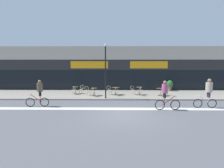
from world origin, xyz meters
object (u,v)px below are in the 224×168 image
at_px(cafe_chair_1_near, 93,91).
at_px(cafe_chair_2_near, 116,91).
at_px(planter_pot, 170,85).
at_px(cyclist_0, 166,94).
at_px(bistro_table_3, 139,89).
at_px(cyclist_2, 39,92).
at_px(cafe_chair_3_near, 140,91).
at_px(cyclist_1, 208,91).
at_px(cafe_chair_2_side, 110,90).
at_px(cafe_chair_3_side, 133,90).
at_px(bistro_table_4, 160,90).
at_px(bistro_table_1, 94,90).
at_px(cafe_chair_0_near, 74,90).
at_px(lamp_post, 106,67).
at_px(cafe_chair_4_near, 162,91).
at_px(bistro_table_0, 75,89).
at_px(cafe_chair_0_side, 81,89).
at_px(bistro_table_2, 116,89).
at_px(cafe_chair_1_side, 88,90).
at_px(cafe_chair_4_side, 167,90).

bearing_deg(cafe_chair_1_near, cafe_chair_2_near, -72.24).
height_order(planter_pot, cyclist_0, cyclist_0).
bearing_deg(bistro_table_3, cyclist_2, -150.88).
height_order(cafe_chair_3_near, planter_pot, planter_pot).
bearing_deg(cafe_chair_1_near, cyclist_1, -106.16).
xyz_separation_m(cafe_chair_2_side, cyclist_1, (7.34, -4.77, 0.65)).
bearing_deg(cafe_chair_2_side, cafe_chair_3_side, 5.25).
height_order(cafe_chair_2_near, cyclist_1, cyclist_1).
bearing_deg(bistro_table_4, cyclist_2, -158.16).
distance_m(bistro_table_1, cafe_chair_0_near, 2.11).
distance_m(planter_pot, lamp_post, 8.79).
distance_m(cafe_chair_3_near, cyclist_1, 6.08).
distance_m(cafe_chair_3_near, planter_pot, 5.11).
bearing_deg(cafe_chair_2_side, cafe_chair_4_near, -7.78).
relative_size(bistro_table_3, cyclist_1, 0.36).
bearing_deg(cafe_chair_3_near, bistro_table_1, 88.56).
bearing_deg(bistro_table_0, cafe_chair_3_side, -5.09).
bearing_deg(cafe_chair_0_side, cyclist_0, 131.98).
height_order(bistro_table_2, bistro_table_3, bistro_table_3).
height_order(cafe_chair_0_near, lamp_post, lamp_post).
xyz_separation_m(bistro_table_1, cafe_chair_1_side, (-0.63, -0.01, -0.01)).
relative_size(bistro_table_4, cafe_chair_3_near, 0.88).
distance_m(bistro_table_1, lamp_post, 2.97).
bearing_deg(cyclist_2, cafe_chair_4_near, -165.65).
height_order(cafe_chair_3_near, cyclist_2, cyclist_2).
bearing_deg(bistro_table_1, cafe_chair_0_near, 169.32).
distance_m(cafe_chair_0_near, cafe_chair_4_near, 8.68).
bearing_deg(cafe_chair_0_near, bistro_table_3, -94.08).
bearing_deg(cafe_chair_3_near, cafe_chair_4_near, -102.76).
bearing_deg(bistro_table_3, bistro_table_0, 175.37).
distance_m(cafe_chair_4_side, lamp_post, 6.54).
xyz_separation_m(bistro_table_4, cafe_chair_1_side, (-7.17, -0.02, -0.01)).
relative_size(cafe_chair_0_side, cafe_chair_3_near, 1.00).
xyz_separation_m(bistro_table_4, cyclist_0, (-0.93, -4.92, 0.51)).
bearing_deg(cafe_chair_2_near, cafe_chair_4_side, -86.25).
distance_m(cafe_chair_2_near, cafe_chair_3_side, 1.87).
bearing_deg(cyclist_2, bistro_table_3, -155.28).
bearing_deg(cyclist_0, cyclist_2, 171.35).
height_order(lamp_post, cyclist_2, lamp_post).
distance_m(bistro_table_2, cafe_chair_3_near, 2.44).
xyz_separation_m(bistro_table_1, cyclist_1, (8.87, -4.34, 0.64)).
distance_m(planter_pot, cyclist_0, 8.53).
height_order(cafe_chair_3_side, lamp_post, lamp_post).
relative_size(cafe_chair_3_side, cyclist_1, 0.42).
bearing_deg(cafe_chair_1_side, cyclist_1, -30.47).
distance_m(cafe_chair_3_side, cafe_chair_4_near, 2.87).
distance_m(bistro_table_0, planter_pot, 10.73).
distance_m(cafe_chair_4_side, cyclist_2, 11.61).
height_order(cafe_chair_0_side, planter_pot, planter_pot).
height_order(cafe_chair_4_near, cyclist_1, cyclist_1).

